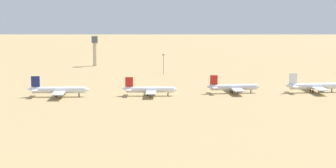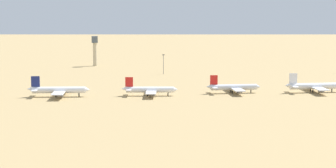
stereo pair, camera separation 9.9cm
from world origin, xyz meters
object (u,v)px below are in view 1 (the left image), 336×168
object	(u,v)px
control_tower	(95,48)
light_pole_east	(163,63)
parked_jet_red_4	(149,90)
parked_jet_navy_3	(58,90)
parked_jet_white_6	(313,86)
parked_jet_red_5	(233,87)

from	to	relation	value
control_tower	light_pole_east	world-z (taller)	control_tower
parked_jet_red_4	control_tower	bearing A→B (deg)	107.59
parked_jet_navy_3	control_tower	world-z (taller)	control_tower
parked_jet_navy_3	control_tower	distance (m)	167.26
parked_jet_red_4	parked_jet_white_6	xyz separation A→B (m)	(99.88, 0.08, 0.30)
parked_jet_navy_3	control_tower	size ratio (longest dim) A/B	1.43
parked_jet_navy_3	light_pole_east	bearing A→B (deg)	58.95
parked_jet_red_4	light_pole_east	bearing A→B (deg)	85.84
parked_jet_red_4	light_pole_east	xyz separation A→B (m)	(20.46, 102.31, 5.12)
parked_jet_white_6	light_pole_east	distance (m)	129.55
parked_jet_red_4	parked_jet_navy_3	bearing A→B (deg)	-176.14
parked_jet_white_6	light_pole_east	bearing A→B (deg)	128.48
parked_jet_red_5	parked_jet_white_6	distance (m)	49.02
parked_jet_navy_3	parked_jet_red_5	xyz separation A→B (m)	(103.69, 0.43, -0.32)
parked_jet_white_6	parked_jet_red_4	bearing A→B (deg)	-179.32
parked_jet_red_5	parked_jet_white_6	xyz separation A→B (m)	(48.90, -3.38, 0.27)
parked_jet_white_6	control_tower	world-z (taller)	control_tower
parked_jet_red_5	parked_jet_white_6	world-z (taller)	parked_jet_white_6
parked_jet_navy_3	light_pole_east	size ratio (longest dim) A/B	2.43
parked_jet_red_5	control_tower	world-z (taller)	control_tower
parked_jet_white_6	light_pole_east	xyz separation A→B (m)	(-79.43, 102.23, 4.83)
parked_jet_navy_3	parked_jet_red_5	size ratio (longest dim) A/B	1.09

